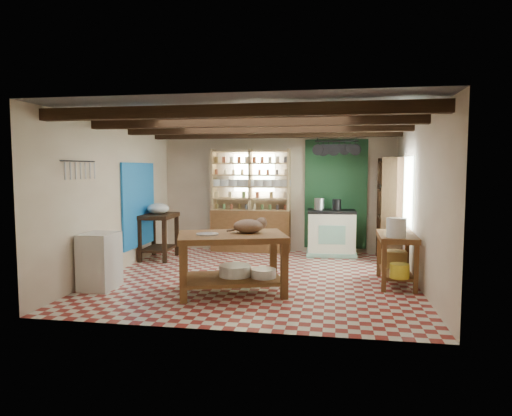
% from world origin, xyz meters
% --- Properties ---
extents(floor, '(5.00, 5.00, 0.02)m').
position_xyz_m(floor, '(0.00, 0.00, -0.01)').
color(floor, maroon).
rests_on(floor, ground).
extents(ceiling, '(5.00, 5.00, 0.02)m').
position_xyz_m(ceiling, '(0.00, 0.00, 2.60)').
color(ceiling, '#4D4D52').
rests_on(ceiling, wall_back).
extents(wall_back, '(5.00, 0.04, 2.60)m').
position_xyz_m(wall_back, '(0.00, 2.50, 1.30)').
color(wall_back, beige).
rests_on(wall_back, floor).
extents(wall_front, '(5.00, 0.04, 2.60)m').
position_xyz_m(wall_front, '(0.00, -2.50, 1.30)').
color(wall_front, beige).
rests_on(wall_front, floor).
extents(wall_left, '(0.04, 5.00, 2.60)m').
position_xyz_m(wall_left, '(-2.50, 0.00, 1.30)').
color(wall_left, beige).
rests_on(wall_left, floor).
extents(wall_right, '(0.04, 5.00, 2.60)m').
position_xyz_m(wall_right, '(2.50, 0.00, 1.30)').
color(wall_right, beige).
rests_on(wall_right, floor).
extents(ceiling_beams, '(5.00, 3.80, 0.15)m').
position_xyz_m(ceiling_beams, '(0.00, 0.00, 2.48)').
color(ceiling_beams, black).
rests_on(ceiling_beams, ceiling).
extents(blue_wall_patch, '(0.04, 1.40, 1.60)m').
position_xyz_m(blue_wall_patch, '(-2.47, 0.90, 1.10)').
color(blue_wall_patch, blue).
rests_on(blue_wall_patch, wall_left).
extents(green_wall_patch, '(1.30, 0.04, 2.30)m').
position_xyz_m(green_wall_patch, '(1.25, 2.47, 1.25)').
color(green_wall_patch, '#1C4828').
rests_on(green_wall_patch, wall_back).
extents(window_back, '(0.90, 0.02, 0.80)m').
position_xyz_m(window_back, '(-0.50, 2.48, 1.70)').
color(window_back, silver).
rests_on(window_back, wall_back).
extents(window_right, '(0.02, 1.30, 1.20)m').
position_xyz_m(window_right, '(2.48, 1.00, 1.40)').
color(window_right, silver).
rests_on(window_right, wall_right).
extents(utensil_rail, '(0.06, 0.90, 0.28)m').
position_xyz_m(utensil_rail, '(-2.44, -1.20, 1.78)').
color(utensil_rail, black).
rests_on(utensil_rail, wall_left).
extents(pot_rack, '(0.86, 0.12, 0.36)m').
position_xyz_m(pot_rack, '(1.25, 2.05, 2.18)').
color(pot_rack, black).
rests_on(pot_rack, ceiling).
extents(shelving_unit, '(1.70, 0.34, 2.20)m').
position_xyz_m(shelving_unit, '(-0.55, 2.31, 1.10)').
color(shelving_unit, tan).
rests_on(shelving_unit, floor).
extents(tall_rack, '(0.40, 0.86, 2.00)m').
position_xyz_m(tall_rack, '(2.28, 1.80, 1.00)').
color(tall_rack, black).
rests_on(tall_rack, floor).
extents(work_table, '(1.75, 1.42, 0.86)m').
position_xyz_m(work_table, '(-0.23, -0.95, 0.43)').
color(work_table, brown).
rests_on(work_table, floor).
extents(stove, '(0.99, 0.69, 0.94)m').
position_xyz_m(stove, '(1.17, 2.15, 0.47)').
color(stove, white).
rests_on(stove, floor).
extents(prep_table, '(0.64, 0.91, 0.90)m').
position_xyz_m(prep_table, '(-2.20, 1.20, 0.45)').
color(prep_table, black).
rests_on(prep_table, floor).
extents(white_cabinet, '(0.47, 0.57, 0.84)m').
position_xyz_m(white_cabinet, '(-2.22, -1.08, 0.42)').
color(white_cabinet, silver).
rests_on(white_cabinet, floor).
extents(right_counter, '(0.57, 1.11, 0.79)m').
position_xyz_m(right_counter, '(2.18, -0.07, 0.39)').
color(right_counter, brown).
rests_on(right_counter, floor).
extents(cat, '(0.55, 0.50, 0.20)m').
position_xyz_m(cat, '(-0.01, -0.83, 0.96)').
color(cat, '#86644E').
rests_on(cat, work_table).
extents(steel_tray, '(0.40, 0.40, 0.02)m').
position_xyz_m(steel_tray, '(-0.55, -1.11, 0.87)').
color(steel_tray, '#B0B1B9').
rests_on(steel_tray, work_table).
extents(basin_large, '(0.58, 0.58, 0.16)m').
position_xyz_m(basin_large, '(-0.20, -0.89, 0.31)').
color(basin_large, silver).
rests_on(basin_large, work_table).
extents(basin_small, '(0.45, 0.45, 0.13)m').
position_xyz_m(basin_small, '(0.23, -0.91, 0.29)').
color(basin_small, silver).
rests_on(basin_small, work_table).
extents(kettle_left, '(0.22, 0.22, 0.24)m').
position_xyz_m(kettle_left, '(0.92, 2.14, 1.06)').
color(kettle_left, '#B0B1B9').
rests_on(kettle_left, stove).
extents(kettle_right, '(0.19, 0.19, 0.22)m').
position_xyz_m(kettle_right, '(1.27, 2.15, 1.06)').
color(kettle_right, black).
rests_on(kettle_right, stove).
extents(enamel_bowl, '(0.44, 0.44, 0.21)m').
position_xyz_m(enamel_bowl, '(-2.20, 1.20, 1.00)').
color(enamel_bowl, silver).
rests_on(enamel_bowl, prep_table).
extents(white_bucket, '(0.29, 0.29, 0.28)m').
position_xyz_m(white_bucket, '(2.12, -0.42, 0.93)').
color(white_bucket, silver).
rests_on(white_bucket, right_counter).
extents(wicker_basket, '(0.38, 0.31, 0.26)m').
position_xyz_m(wicker_basket, '(2.19, 0.23, 0.34)').
color(wicker_basket, '#B08847').
rests_on(wicker_basket, right_counter).
extents(yellow_tub, '(0.29, 0.29, 0.21)m').
position_xyz_m(yellow_tub, '(2.17, -0.52, 0.31)').
color(yellow_tub, gold).
rests_on(yellow_tub, right_counter).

